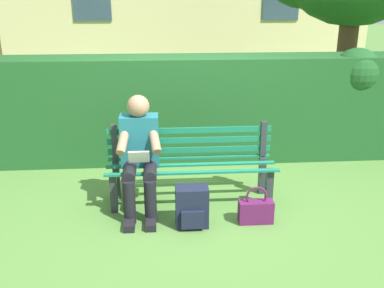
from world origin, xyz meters
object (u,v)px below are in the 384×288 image
(handbag, at_px, (256,211))
(person_seated, at_px, (140,152))
(park_bench, at_px, (191,162))
(backpack, at_px, (192,207))

(handbag, bearing_deg, person_seated, -19.08)
(park_bench, xyz_separation_m, backpack, (0.03, 0.57, -0.23))
(park_bench, distance_m, person_seated, 0.58)
(backpack, distance_m, handbag, 0.62)
(park_bench, bearing_deg, backpack, 86.93)
(person_seated, bearing_deg, backpack, 141.01)
(park_bench, relative_size, handbag, 4.65)
(backpack, relative_size, handbag, 1.05)
(person_seated, distance_m, backpack, 0.75)
(person_seated, bearing_deg, handbag, 160.92)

